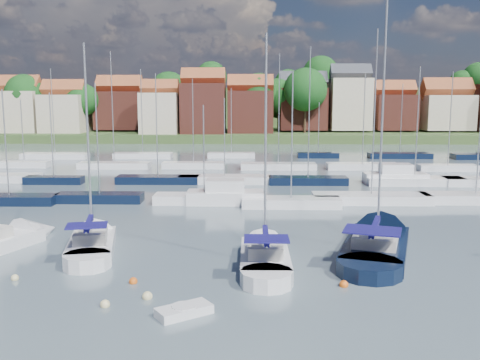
{
  "coord_description": "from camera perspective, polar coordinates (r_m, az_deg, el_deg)",
  "views": [
    {
      "loc": [
        -3.0,
        -28.28,
        9.79
      ],
      "look_at": [
        -3.83,
        14.0,
        3.16
      ],
      "focal_mm": 40.0,
      "sensor_mm": 36.0,
      "label": 1
    }
  ],
  "objects": [
    {
      "name": "marina_field",
      "position": [
        64.3,
        5.5,
        0.5
      ],
      "size": [
        79.62,
        41.41,
        15.93
      ],
      "color": "silver",
      "rests_on": "ground"
    },
    {
      "name": "sailboat_left",
      "position": [
        36.53,
        -15.38,
        -6.38
      ],
      "size": [
        4.8,
        10.7,
        14.14
      ],
      "rotation": [
        0.0,
        0.0,
        1.78
      ],
      "color": "silver",
      "rests_on": "ground"
    },
    {
      "name": "buoy_c",
      "position": [
        29.37,
        -11.31,
        -10.74
      ],
      "size": [
        0.45,
        0.45,
        0.45
      ],
      "primitive_type": "sphere",
      "color": "#D85914",
      "rests_on": "ground"
    },
    {
      "name": "far_shore_town",
      "position": [
        161.11,
        3.01,
        7.05
      ],
      "size": [
        212.46,
        90.0,
        22.27
      ],
      "color": "#415229",
      "rests_on": "ground"
    },
    {
      "name": "buoy_a",
      "position": [
        31.73,
        -22.87,
        -9.79
      ],
      "size": [
        0.41,
        0.41,
        0.41
      ],
      "primitive_type": "sphere",
      "color": "beige",
      "rests_on": "ground"
    },
    {
      "name": "tender",
      "position": [
        24.97,
        -5.99,
        -13.71
      ],
      "size": [
        2.71,
        2.35,
        0.54
      ],
      "rotation": [
        0.0,
        0.0,
        0.59
      ],
      "color": "silver",
      "rests_on": "ground"
    },
    {
      "name": "buoy_h",
      "position": [
        26.61,
        -14.19,
        -12.96
      ],
      "size": [
        0.47,
        0.47,
        0.47
      ],
      "primitive_type": "sphere",
      "color": "beige",
      "rests_on": "ground"
    },
    {
      "name": "sailboat_centre",
      "position": [
        32.6,
        2.61,
        -7.92
      ],
      "size": [
        2.81,
        10.59,
        14.43
      ],
      "rotation": [
        0.0,
        0.0,
        1.57
      ],
      "color": "silver",
      "rests_on": "ground"
    },
    {
      "name": "buoy_d",
      "position": [
        28.86,
        11.0,
        -11.09
      ],
      "size": [
        0.48,
        0.48,
        0.48
      ],
      "primitive_type": "sphere",
      "color": "#D85914",
      "rests_on": "ground"
    },
    {
      "name": "sailboat_far",
      "position": [
        38.68,
        -23.68,
        -6.01
      ],
      "size": [
        6.45,
        10.72,
        13.88
      ],
      "rotation": [
        0.0,
        0.0,
        1.19
      ],
      "color": "silver",
      "rests_on": "ground"
    },
    {
      "name": "buoy_g",
      "position": [
        35.93,
        2.42,
        -6.91
      ],
      "size": [
        0.44,
        0.44,
        0.44
      ],
      "primitive_type": "sphere",
      "color": "beige",
      "rests_on": "ground"
    },
    {
      "name": "buoy_e",
      "position": [
        35.9,
        12.56,
        -7.14
      ],
      "size": [
        0.54,
        0.54,
        0.54
      ],
      "primitive_type": "sphere",
      "color": "#D85914",
      "rests_on": "ground"
    },
    {
      "name": "ground",
      "position": [
        69.04,
        3.61,
        0.74
      ],
      "size": [
        260.0,
        260.0,
        0.0
      ],
      "primitive_type": "plane",
      "color": "#475661",
      "rests_on": "ground"
    },
    {
      "name": "sailboat_navy",
      "position": [
        36.74,
        14.58,
        -6.29
      ],
      "size": [
        7.72,
        14.3,
        19.06
      ],
      "rotation": [
        0.0,
        0.0,
        1.26
      ],
      "color": "black",
      "rests_on": "ground"
    },
    {
      "name": "buoy_b",
      "position": [
        27.18,
        -9.86,
        -12.34
      ],
      "size": [
        0.51,
        0.51,
        0.51
      ],
      "primitive_type": "sphere",
      "color": "beige",
      "rests_on": "ground"
    }
  ]
}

